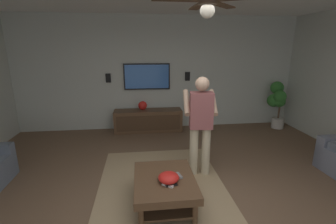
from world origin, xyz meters
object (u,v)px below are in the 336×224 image
Objects in this scene: media_console at (148,121)px; potted_plant_tall at (277,101)px; wall_speaker_left at (187,76)px; remote_grey at (179,175)px; ceiling_fan at (208,4)px; coffee_table at (165,185)px; remote_black at (171,185)px; tv at (147,77)px; bowl at (169,178)px; remote_white at (168,185)px; wall_speaker_right at (108,78)px; person_standing at (201,121)px; vase_round at (143,106)px.

potted_plant_tall reaches higher than media_console.
remote_grey is at bearing 167.00° from wall_speaker_left.
coffee_table is at bearing 79.91° from ceiling_fan.
remote_black is at bearing 104.95° from ceiling_fan.
bowl is (-3.33, -0.14, -0.90)m from tv.
remote_black is at bearing -161.60° from coffee_table.
remote_grey is (0.02, -0.20, 0.12)m from coffee_table.
remote_grey reaches higher than coffee_table.
remote_black is 2.15m from ceiling_fan.
wall_speaker_left is (3.44, -0.93, 0.94)m from remote_white.
tv is 0.97× the size of ceiling_fan.
coffee_table is 0.23m from remote_black.
remote_grey is at bearing -93.97° from remote_white.
potted_plant_tall is 4.39m from wall_speaker_right.
wall_speaker_right is at bearing -104.80° from media_console.
ceiling_fan is at bearing 136.44° from potted_plant_tall.
coffee_table is at bearing 23.65° from bowl.
coffee_table is 0.61× the size of person_standing.
remote_white is at bearing 1.97° from tv.
vase_round is at bearing 4.35° from coffee_table.
wall_speaker_left is (2.50, -0.28, 0.42)m from person_standing.
person_standing is 2.55m from wall_speaker_left.
media_console is 1.42× the size of ceiling_fan.
remote_white is at bearing -162.61° from wall_speaker_right.
person_standing is at bearing 17.13° from tv.
bowl is at bearing -175.01° from vase_round.
bowl is 2.10m from ceiling_fan.
potted_plant_tall is (2.10, -2.60, -0.20)m from person_standing.
remote_black and remote_grey have the same top height.
remote_white is at bearing -53.93° from remote_grey.
person_standing is 3.35m from potted_plant_tall.
wall_speaker_left reaches higher than remote_white.
remote_white is (-0.95, 0.65, -0.52)m from person_standing.
wall_speaker_right is at bearing 84.76° from potted_plant_tall.
tv reaches higher than media_console.
tv is 5.27× the size of wall_speaker_right.
vase_round is (3.03, 0.43, 0.25)m from remote_grey.
wall_speaker_right is (3.25, 1.06, 1.04)m from coffee_table.
tv reaches higher than bowl.
tv is at bearing -90.78° from wall_speaker_right.
coffee_table is 3.55m from wall_speaker_left.
potted_plant_tall is 4.47m from remote_white.
bowl is 3.58m from wall_speaker_left.
tv is at bearing 2.45° from bowl.
wall_speaker_left reaches higher than bowl.
tv is 7.73× the size of remote_black.
tv is at bearing 83.50° from potted_plant_tall.
tv is at bearing -180.00° from media_console.
potted_plant_tall is at bearing 118.72° from remote_grey.
wall_speaker_right is at bearing -90.78° from tv.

